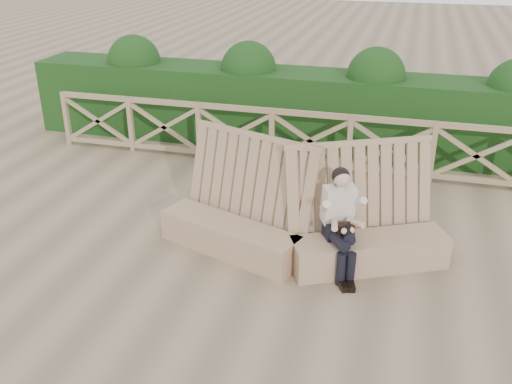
# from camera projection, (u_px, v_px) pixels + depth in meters

# --- Properties ---
(ground) EXTENTS (60.00, 60.00, 0.00)m
(ground) POSITION_uv_depth(u_px,v_px,m) (259.00, 267.00, 7.51)
(ground) COLOR brown
(ground) RESTS_ON ground
(bench) EXTENTS (3.94, 1.58, 1.57)m
(bench) POSITION_uv_depth(u_px,v_px,m) (299.00, 230.00, 7.62)
(bench) COLOR #977456
(bench) RESTS_ON ground
(woman) EXTENTS (0.61, 0.89, 1.39)m
(woman) POSITION_uv_depth(u_px,v_px,m) (341.00, 218.00, 7.18)
(woman) COLOR black
(woman) RESTS_ON ground
(guardrail) EXTENTS (10.10, 0.09, 1.10)m
(guardrail) POSITION_uv_depth(u_px,v_px,m) (310.00, 141.00, 10.33)
(guardrail) COLOR #8D6F52
(guardrail) RESTS_ON ground
(hedge) EXTENTS (12.00, 1.20, 1.50)m
(hedge) POSITION_uv_depth(u_px,v_px,m) (321.00, 111.00, 11.30)
(hedge) COLOR black
(hedge) RESTS_ON ground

